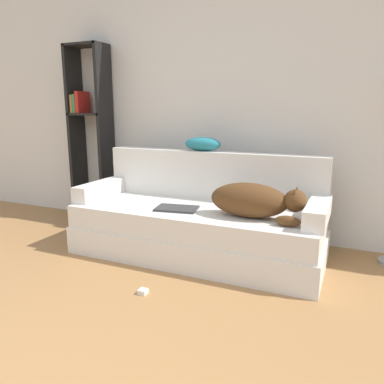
# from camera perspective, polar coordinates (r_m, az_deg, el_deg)

# --- Properties ---
(wall_back) EXTENTS (7.27, 0.06, 2.70)m
(wall_back) POSITION_cam_1_polar(r_m,az_deg,el_deg) (3.70, 5.03, 14.47)
(wall_back) COLOR silver
(wall_back) RESTS_ON ground_plane
(couch) EXTENTS (2.08, 0.84, 0.42)m
(couch) POSITION_cam_1_polar(r_m,az_deg,el_deg) (3.18, 0.70, -6.08)
(couch) COLOR silver
(couch) RESTS_ON ground_plane
(couch_backrest) EXTENTS (2.04, 0.15, 0.43)m
(couch_backrest) POSITION_cam_1_polar(r_m,az_deg,el_deg) (3.39, 3.05, 2.56)
(couch_backrest) COLOR silver
(couch_backrest) RESTS_ON couch
(couch_arm_left) EXTENTS (0.15, 0.65, 0.14)m
(couch_arm_left) POSITION_cam_1_polar(r_m,az_deg,el_deg) (3.58, -13.64, 0.41)
(couch_arm_left) COLOR silver
(couch_arm_left) RESTS_ON couch
(couch_arm_right) EXTENTS (0.15, 0.65, 0.14)m
(couch_arm_right) POSITION_cam_1_polar(r_m,az_deg,el_deg) (2.87, 18.67, -2.88)
(couch_arm_right) COLOR silver
(couch_arm_right) RESTS_ON couch
(dog) EXTENTS (0.72, 0.31, 0.26)m
(dog) POSITION_cam_1_polar(r_m,az_deg,el_deg) (2.83, 9.39, -1.28)
(dog) COLOR #513319
(dog) RESTS_ON couch
(laptop) EXTENTS (0.37, 0.27, 0.02)m
(laptop) POSITION_cam_1_polar(r_m,az_deg,el_deg) (3.05, -2.35, -2.53)
(laptop) COLOR #2D2D30
(laptop) RESTS_ON couch
(throw_pillow) EXTENTS (0.34, 0.17, 0.12)m
(throw_pillow) POSITION_cam_1_polar(r_m,az_deg,el_deg) (3.41, 1.65, 7.33)
(throw_pillow) COLOR teal
(throw_pillow) RESTS_ON couch_backrest
(bookshelf) EXTENTS (0.43, 0.26, 1.88)m
(bookshelf) POSITION_cam_1_polar(r_m,az_deg,el_deg) (4.27, -15.33, 9.66)
(bookshelf) COLOR black
(bookshelf) RESTS_ON ground_plane
(power_adapter) EXTENTS (0.06, 0.06, 0.03)m
(power_adapter) POSITION_cam_1_polar(r_m,az_deg,el_deg) (2.64, -7.48, -14.80)
(power_adapter) COLOR silver
(power_adapter) RESTS_ON ground_plane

